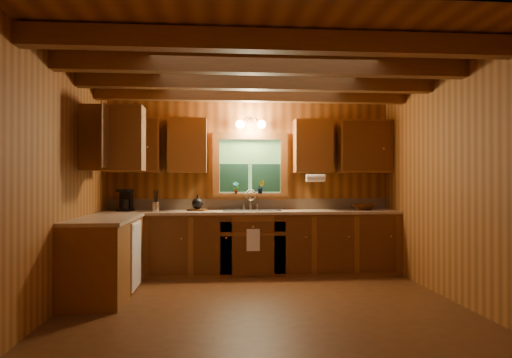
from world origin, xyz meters
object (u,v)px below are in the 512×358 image
Objects in this scene: sink at (251,214)px; coffee_maker at (126,200)px; cutting_board at (198,210)px; wicker_basket at (364,207)px.

coffee_maker is at bearing 177.36° from sink.
cutting_board is (-0.77, 0.06, 0.06)m from sink.
coffee_maker is at bearing -162.23° from cutting_board.
coffee_maker is 0.91× the size of wicker_basket.
coffee_maker is 1.03m from cutting_board.
coffee_maker reaches higher than cutting_board.
wicker_basket is at bearing 18.17° from cutting_board.
wicker_basket is at bearing 1.15° from sink.
cutting_board is at bearing 179.31° from wicker_basket.
coffee_maker reaches higher than sink.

